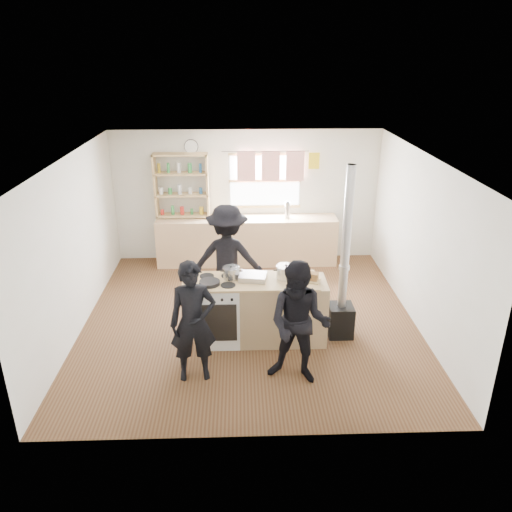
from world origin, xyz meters
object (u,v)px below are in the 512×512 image
thermos (287,210)px  stockpot_stove (231,273)px  bread_board (310,277)px  flue_heater (342,294)px  roast_tray (253,276)px  person_near_left (193,322)px  skillet_greens (210,282)px  person_near_right (299,324)px  cooking_island (261,310)px  person_far (228,258)px  stockpot_counter (286,272)px

thermos → stockpot_stove: thermos is taller
stockpot_stove → bread_board: (1.07, -0.11, -0.03)m
flue_heater → roast_tray: bearing=-178.1°
person_near_left → stockpot_stove: bearing=56.7°
skillet_greens → person_near_right: (1.11, -0.84, -0.16)m
cooking_island → bread_board: 0.84m
cooking_island → person_far: (-0.47, 0.95, 0.39)m
flue_heater → person_near_right: flue_heater is taller
thermos → flue_heater: size_ratio=0.12×
skillet_greens → person_near_right: bearing=-37.0°
cooking_island → flue_heater: (1.15, 0.07, 0.19)m
thermos → flue_heater: 2.78m
person_near_left → person_far: 1.85m
thermos → cooking_island: (-0.62, -2.77, -0.58)m
cooking_island → thermos: bearing=77.4°
thermos → bread_board: bearing=-89.0°
stockpot_stove → skillet_greens: bearing=-147.8°
stockpot_counter → person_near_right: (0.07, -1.01, -0.23)m
bread_board → person_near_right: (-0.24, -0.91, -0.19)m
stockpot_stove → person_near_right: (0.82, -1.02, -0.22)m
bread_board → flue_heater: 0.60m
person_near_right → stockpot_counter: bearing=112.5°
flue_heater → person_near_left: flue_heater is taller
thermos → skillet_greens: bearing=-114.5°
thermos → stockpot_counter: bearing=-95.7°
stockpot_stove → flue_heater: (1.55, -0.00, -0.36)m
stockpot_counter → flue_heater: flue_heater is taller
thermos → person_near_left: 3.92m
cooking_island → flue_heater: flue_heater is taller
roast_tray → bread_board: size_ratio=1.21×
cooking_island → stockpot_counter: size_ratio=7.26×
thermos → person_near_right: bearing=-93.0°
stockpot_stove → person_far: size_ratio=0.14×
stockpot_counter → skillet_greens: bearing=-170.9°
person_near_right → person_far: 2.10m
roast_tray → stockpot_stove: (-0.29, 0.04, 0.04)m
flue_heater → stockpot_stove: bearing=180.0°
person_near_left → person_near_right: person_near_right is taller
skillet_greens → stockpot_stove: 0.35m
flue_heater → person_far: flue_heater is taller
thermos → person_near_left: bearing=-112.2°
skillet_greens → person_far: 1.09m
skillet_greens → stockpot_counter: size_ratio=1.41×
stockpot_counter → person_far: bearing=132.5°
roast_tray → stockpot_counter: bearing=3.4°
person_near_left → bread_board: bearing=21.2°
skillet_greens → bread_board: bearing=3.0°
thermos → bread_board: (0.05, -2.81, -0.07)m
roast_tray → person_far: 1.00m
cooking_island → flue_heater: bearing=3.7°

